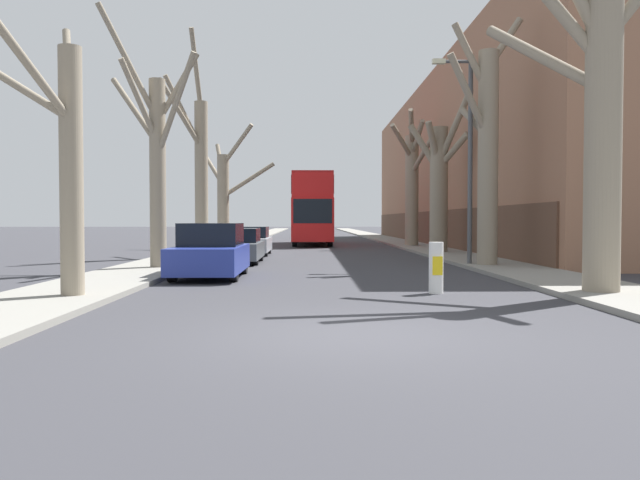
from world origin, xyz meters
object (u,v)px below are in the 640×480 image
street_tree_left_1 (156,156)px  street_tree_left_2 (199,166)px  street_tree_right_0 (596,119)px  traffic_bollard (436,268)px  street_tree_right_2 (439,181)px  parked_car_1 (236,246)px  street_tree_right_1 (487,149)px  street_tree_left_0 (67,160)px  street_tree_right_3 (412,182)px  street_tree_left_3 (225,194)px  parked_car_2 (249,241)px  lamp_post (467,149)px  parked_car_0 (211,252)px  double_decker_bus (312,206)px

street_tree_left_1 → street_tree_left_2: street_tree_left_2 is taller
street_tree_right_0 → traffic_bollard: street_tree_right_0 is taller
street_tree_right_2 → parked_car_1: size_ratio=1.88×
street_tree_left_1 → street_tree_right_1: bearing=5.4°
street_tree_left_0 → street_tree_right_3: 26.72m
street_tree_left_0 → street_tree_left_3: 22.44m
street_tree_left_2 → street_tree_right_0: size_ratio=1.21×
street_tree_left_0 → parked_car_1: bearing=79.8°
parked_car_2 → lamp_post: size_ratio=0.57×
street_tree_right_0 → street_tree_right_3: 23.82m
street_tree_right_3 → parked_car_1: 16.35m
street_tree_right_1 → traffic_bollard: (-3.17, -7.27, -3.41)m
street_tree_left_1 → street_tree_left_2: size_ratio=0.85×
street_tree_left_0 → street_tree_right_0: (10.69, 0.58, 0.93)m
street_tree_left_3 → street_tree_right_0: street_tree_right_0 is taller
parked_car_1 → street_tree_left_0: bearing=-100.2°
street_tree_right_1 → traffic_bollard: 8.63m
parked_car_0 → traffic_bollard: size_ratio=3.59×
street_tree_right_1 → street_tree_left_2: bearing=149.8°
street_tree_right_2 → traffic_bollard: (-3.40, -15.87, -2.90)m
street_tree_right_2 → street_tree_left_1: bearing=-138.7°
street_tree_left_1 → street_tree_left_2: 7.23m
street_tree_right_0 → parked_car_1: size_ratio=1.97×
traffic_bollard → parked_car_1: bearing=119.1°
street_tree_left_1 → street_tree_left_3: street_tree_left_1 is taller
parked_car_1 → parked_car_2: parked_car_2 is taller
double_decker_bus → street_tree_left_0: bearing=-99.8°
street_tree_left_0 → lamp_post: (10.14, 8.96, 1.26)m
double_decker_bus → parked_car_1: 17.97m
street_tree_right_0 → street_tree_right_2: (0.20, 16.45, -0.23)m
street_tree_right_3 → parked_car_2: street_tree_right_3 is taller
lamp_post → street_tree_right_3: bearing=87.4°
street_tree_right_3 → street_tree_left_3: bearing=-169.7°
parked_car_1 → lamp_post: bearing=-14.4°
parked_car_0 → street_tree_right_2: bearing=53.3°
street_tree_left_2 → parked_car_2: bearing=42.5°
street_tree_right_0 → double_decker_bus: bearing=101.5°
street_tree_left_1 → lamp_post: 10.33m
street_tree_right_2 → traffic_bollard: 16.49m
parked_car_0 → street_tree_left_2: bearing=101.7°
street_tree_right_1 → parked_car_0: 9.85m
parked_car_0 → lamp_post: 9.61m
street_tree_left_3 → parked_car_0: street_tree_left_3 is taller
double_decker_bus → parked_car_0: bearing=-97.2°
street_tree_left_3 → street_tree_right_1: size_ratio=0.82×
street_tree_left_3 → parked_car_1: 11.81m
street_tree_right_0 → parked_car_0: size_ratio=1.94×
street_tree_right_2 → traffic_bollard: size_ratio=6.66×
street_tree_right_1 → parked_car_0: (-8.67, -3.34, -3.26)m
street_tree_left_2 → parked_car_0: size_ratio=2.35×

